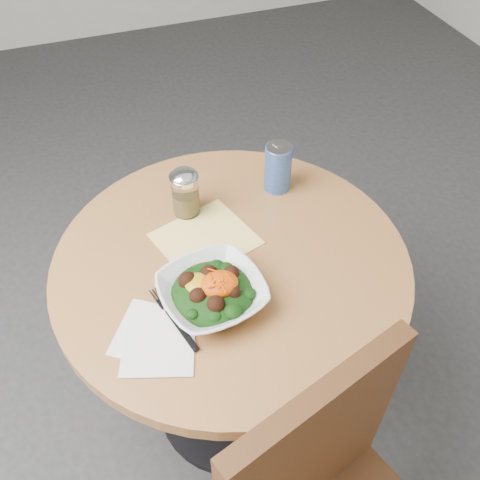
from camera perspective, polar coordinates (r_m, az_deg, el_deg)
The scene contains 8 objects.
ground at distance 1.96m, azimuth -0.68°, elevation -16.77°, with size 6.00×6.00×0.00m, color #2C2C2F.
table at distance 1.49m, azimuth -0.86°, elevation -7.07°, with size 0.90×0.90×0.75m.
cloth_napkin at distance 1.39m, azimuth -3.71°, elevation 0.14°, with size 0.23×0.21×0.00m, color yellow.
paper_napkins at distance 1.21m, azimuth -9.00°, elevation -10.39°, with size 0.22×0.24×0.00m.
salad_bowl at distance 1.23m, azimuth -2.99°, elevation -5.56°, with size 0.27×0.27×0.09m.
fork at distance 1.23m, azimuth -7.22°, elevation -8.06°, with size 0.07×0.20×0.00m.
spice_shaker at distance 1.42m, azimuth -5.86°, elevation 5.03°, with size 0.08×0.08×0.14m.
beverage_can at distance 1.50m, azimuth 4.06°, elevation 7.74°, with size 0.08×0.08×0.14m.
Camera 1 is at (-0.28, -0.85, 1.75)m, focal length 40.00 mm.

